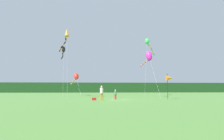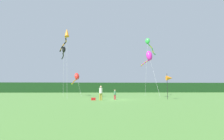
{
  "view_description": "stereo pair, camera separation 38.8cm",
  "coord_description": "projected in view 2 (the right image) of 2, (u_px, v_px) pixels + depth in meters",
  "views": [
    {
      "loc": [
        -2.05,
        -24.7,
        1.46
      ],
      "look_at": [
        0.0,
        6.0,
        4.57
      ],
      "focal_mm": 29.53,
      "sensor_mm": 36.0,
      "label": 1
    },
    {
      "loc": [
        -1.66,
        -24.73,
        1.46
      ],
      "look_at": [
        0.0,
        6.0,
        4.57
      ],
      "focal_mm": 29.53,
      "sensor_mm": 36.0,
      "label": 2
    }
  ],
  "objects": [
    {
      "name": "distant_treeline",
      "position": [
        106.0,
        88.0,
        69.4
      ],
      "size": [
        108.0,
        3.43,
        3.66
      ],
      "primitive_type": "cube",
      "color": "#193D19",
      "rests_on": "ground"
    },
    {
      "name": "kite_black",
      "position": [
        64.0,
        51.0,
        34.04
      ],
      "size": [
        1.61,
        5.19,
        9.23
      ],
      "color": "#B2B2B2",
      "rests_on": "ground"
    },
    {
      "name": "kite_red",
      "position": [
        77.0,
        77.0,
        39.44
      ],
      "size": [
        3.25,
        8.09,
        4.97
      ],
      "color": "#B2B2B2",
      "rests_on": "ground"
    },
    {
      "name": "kite_orange",
      "position": [
        66.0,
        36.0,
        30.46
      ],
      "size": [
        3.21,
        8.35,
        11.21
      ],
      "color": "#B2B2B2",
      "rests_on": "ground"
    },
    {
      "name": "kite_green",
      "position": [
        149.0,
        43.0,
        40.02
      ],
      "size": [
        4.33,
        6.72,
        12.3
      ],
      "color": "#B2B2B2",
      "rests_on": "ground"
    },
    {
      "name": "kite_magenta",
      "position": [
        149.0,
        56.0,
        31.62
      ],
      "size": [
        1.42,
        7.08,
        8.06
      ],
      "color": "#B2B2B2",
      "rests_on": "ground"
    },
    {
      "name": "person_child",
      "position": [
        115.0,
        94.0,
        24.63
      ],
      "size": [
        0.29,
        0.29,
        1.31
      ],
      "color": "#B23338",
      "rests_on": "ground"
    },
    {
      "name": "banner_flag_pole",
      "position": [
        169.0,
        78.0,
        25.66
      ],
      "size": [
        0.9,
        0.7,
        3.56
      ],
      "color": "black",
      "rests_on": "ground"
    },
    {
      "name": "ground_plane",
      "position": [
        114.0,
        100.0,
        24.51
      ],
      "size": [
        120.0,
        120.0,
        0.0
      ],
      "primitive_type": "plane",
      "color": "#477533"
    },
    {
      "name": "cooler_box",
      "position": [
        93.0,
        99.0,
        23.0
      ],
      "size": [
        0.54,
        0.33,
        0.33
      ],
      "primitive_type": "cube",
      "color": "red",
      "rests_on": "ground"
    },
    {
      "name": "person_adult",
      "position": [
        101.0,
        92.0,
        23.08
      ],
      "size": [
        0.4,
        0.4,
        1.81
      ],
      "color": "olive",
      "rests_on": "ground"
    }
  ]
}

